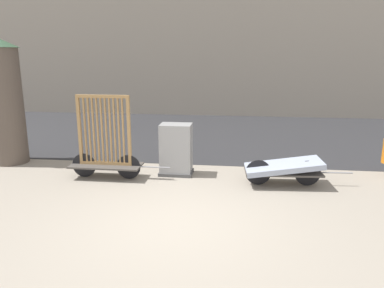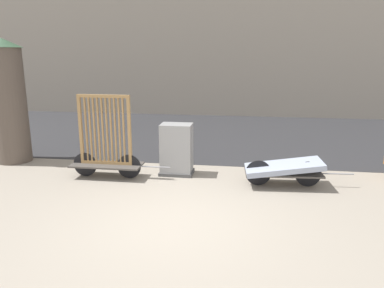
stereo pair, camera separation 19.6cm
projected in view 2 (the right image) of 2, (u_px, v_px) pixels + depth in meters
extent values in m
plane|color=gray|center=(173.00, 224.00, 6.60)|extent=(60.00, 60.00, 0.00)
cube|color=#2D2D30|center=(213.00, 133.00, 13.95)|extent=(56.00, 8.15, 0.01)
cube|color=#4C4742|center=(107.00, 165.00, 9.01)|extent=(1.70, 0.66, 0.04)
cylinder|color=black|center=(129.00, 167.00, 8.93)|extent=(0.58, 0.04, 0.58)
cylinder|color=black|center=(85.00, 164.00, 9.09)|extent=(0.58, 0.04, 0.58)
cylinder|color=gray|center=(155.00, 167.00, 8.83)|extent=(0.70, 0.03, 0.03)
cube|color=#A87F4C|center=(107.00, 163.00, 9.00)|extent=(1.27, 0.07, 0.07)
cube|color=#A87F4C|center=(103.00, 96.00, 8.61)|extent=(1.27, 0.07, 0.07)
cube|color=#A87F4C|center=(81.00, 129.00, 8.89)|extent=(0.07, 0.07, 1.67)
cube|color=#A87F4C|center=(129.00, 131.00, 8.72)|extent=(0.07, 0.07, 1.67)
cube|color=#A87F4C|center=(86.00, 129.00, 8.87)|extent=(0.04, 0.05, 1.60)
cube|color=#A87F4C|center=(90.00, 130.00, 8.86)|extent=(0.04, 0.05, 1.60)
cube|color=#A87F4C|center=(94.00, 130.00, 8.84)|extent=(0.04, 0.05, 1.60)
cube|color=#A87F4C|center=(99.00, 130.00, 8.83)|extent=(0.04, 0.05, 1.60)
cube|color=#A87F4C|center=(103.00, 130.00, 8.81)|extent=(0.04, 0.05, 1.60)
cube|color=#A87F4C|center=(107.00, 130.00, 8.80)|extent=(0.04, 0.05, 1.60)
cube|color=#A87F4C|center=(111.00, 130.00, 8.78)|extent=(0.04, 0.05, 1.60)
cube|color=#A87F4C|center=(115.00, 130.00, 8.77)|extent=(0.04, 0.05, 1.60)
cube|color=#A87F4C|center=(120.00, 130.00, 8.75)|extent=(0.04, 0.05, 1.60)
cube|color=#A87F4C|center=(124.00, 131.00, 8.74)|extent=(0.04, 0.05, 1.60)
cube|color=#4C4742|center=(283.00, 173.00, 8.42)|extent=(1.74, 0.77, 0.04)
cylinder|color=black|center=(308.00, 174.00, 8.38)|extent=(0.58, 0.08, 0.58)
cylinder|color=black|center=(258.00, 173.00, 8.46)|extent=(0.58, 0.08, 0.58)
cylinder|color=gray|center=(338.00, 174.00, 8.33)|extent=(0.70, 0.08, 0.03)
cube|color=#9EA8BC|center=(283.00, 167.00, 8.39)|extent=(1.75, 0.94, 0.34)
cube|color=#4C4C4C|center=(177.00, 172.00, 9.31)|extent=(0.81, 0.58, 0.08)
cube|color=gray|center=(177.00, 149.00, 9.17)|extent=(0.75, 0.52, 1.26)
cylinder|color=brown|center=(9.00, 106.00, 10.06)|extent=(0.91, 0.91, 3.07)
cone|color=#335138|center=(2.00, 43.00, 9.67)|extent=(1.02, 1.02, 0.24)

